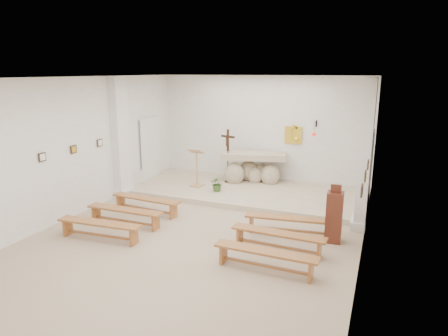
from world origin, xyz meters
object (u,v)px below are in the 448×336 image
at_px(altar, 253,169).
at_px(bench_left_third, 100,226).
at_px(bench_left_second, 125,213).
at_px(bench_right_front, 289,222).
at_px(crucifix_stand, 228,152).
at_px(bench_right_second, 278,237).
at_px(bench_right_third, 266,256).
at_px(bench_left_front, 146,202).
at_px(donation_pedestal, 334,217).
at_px(lectern, 197,167).

height_order(altar, bench_left_third, altar).
bearing_deg(bench_left_second, bench_right_front, 12.98).
bearing_deg(bench_left_third, bench_left_second, 85.85).
relative_size(crucifix_stand, bench_right_second, 0.86).
relative_size(bench_right_front, bench_right_third, 1.01).
distance_m(bench_left_front, bench_left_second, 0.92).
xyz_separation_m(donation_pedestal, bench_left_front, (-4.77, -0.00, -0.26)).
distance_m(bench_left_second, bench_left_third, 0.92).
bearing_deg(bench_left_third, lectern, 80.80).
bearing_deg(bench_right_front, crucifix_stand, 123.27).
bearing_deg(altar, bench_left_front, -132.13).
distance_m(crucifix_stand, bench_right_front, 4.21).
height_order(altar, bench_right_front, altar).
height_order(donation_pedestal, bench_right_second, donation_pedestal).
distance_m(altar, bench_left_third, 5.61).
bearing_deg(bench_left_third, altar, 67.21).
relative_size(lectern, donation_pedestal, 0.94).
relative_size(bench_right_front, bench_left_third, 1.00).
xyz_separation_m(bench_right_second, bench_right_third, (-0.00, -0.92, 0.00)).
relative_size(altar, donation_pedestal, 1.66).
bearing_deg(crucifix_stand, bench_left_front, -92.61).
distance_m(bench_left_front, bench_right_second, 3.89).
bearing_deg(bench_right_front, bench_left_front, 172.17).
distance_m(bench_right_second, bench_right_third, 0.92).
xyz_separation_m(crucifix_stand, bench_right_front, (2.71, -3.11, -0.82)).
bearing_deg(donation_pedestal, altar, 127.92).
bearing_deg(altar, crucifix_stand, -168.67).
relative_size(bench_left_second, bench_left_third, 0.99).
bearing_deg(bench_left_third, bench_right_third, -4.15).
bearing_deg(bench_right_third, donation_pedestal, 63.47).
xyz_separation_m(lectern, bench_right_front, (3.42, -2.28, -0.44)).
bearing_deg(bench_left_front, donation_pedestal, 4.20).
bearing_deg(bench_right_front, altar, 112.09).
height_order(lectern, bench_right_third, lectern).
bearing_deg(bench_left_second, bench_left_third, -90.73).
bearing_deg(lectern, altar, 39.52).
bearing_deg(bench_left_front, bench_left_third, -85.83).
xyz_separation_m(lectern, bench_left_third, (-0.37, -4.13, -0.44)).
relative_size(lectern, crucifix_stand, 0.71).
height_order(bench_left_second, bench_left_third, same).
bearing_deg(bench_left_front, lectern, 85.08).
bearing_deg(altar, bench_right_third, -84.22).
bearing_deg(bench_right_second, donation_pedestal, 45.37).
xyz_separation_m(donation_pedestal, bench_right_second, (-0.99, -0.93, -0.26)).
bearing_deg(bench_left_third, bench_left_front, 85.85).
xyz_separation_m(donation_pedestal, bench_left_second, (-4.77, -0.93, -0.26)).
height_order(lectern, donation_pedestal, lectern).
bearing_deg(bench_right_front, bench_right_second, -97.83).
height_order(crucifix_stand, bench_right_front, crucifix_stand).
bearing_deg(bench_left_front, bench_right_front, 4.17).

